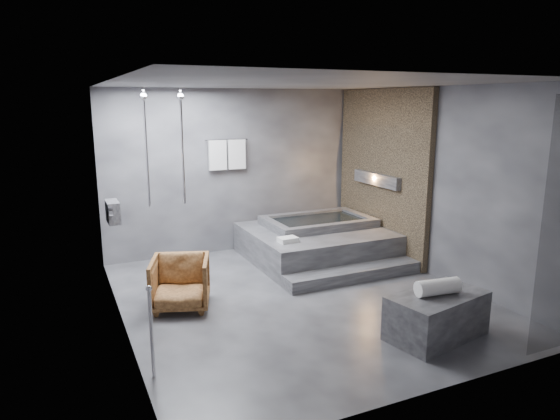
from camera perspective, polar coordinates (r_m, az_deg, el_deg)
name	(u,v)px	position (r m, az deg, el deg)	size (l,w,h in m)	color
room	(318,166)	(6.76, 4.32, 5.04)	(5.00, 5.04, 2.82)	#2D2C2F
tub_deck	(316,243)	(8.41, 4.10, -3.83)	(2.20, 2.00, 0.50)	#323134
tub_step	(354,274)	(7.50, 8.43, -7.25)	(2.20, 0.36, 0.18)	#323134
concrete_bench	(437,315)	(5.93, 17.47, -11.43)	(1.12, 0.61, 0.50)	#2F2F31
driftwood_chair	(180,283)	(6.51, -11.33, -8.16)	(0.71, 0.73, 0.66)	#4B2A12
rolled_towel	(438,287)	(5.79, 17.59, -8.39)	(0.18, 0.18, 0.50)	white
deck_towel	(288,240)	(7.55, 0.91, -3.41)	(0.28, 0.21, 0.08)	silver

